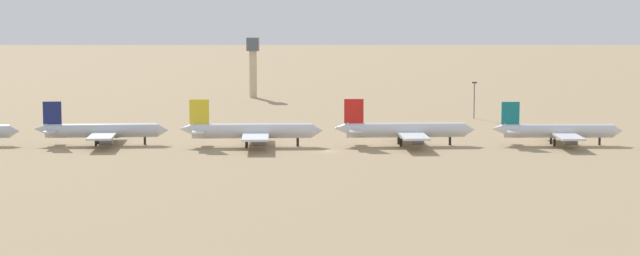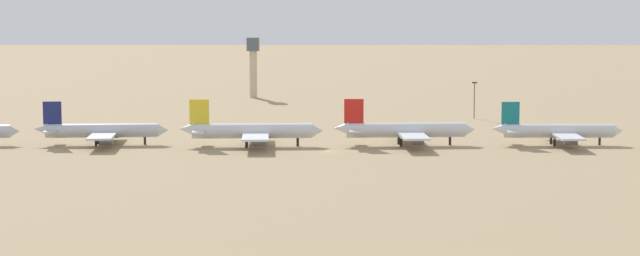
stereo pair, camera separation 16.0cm
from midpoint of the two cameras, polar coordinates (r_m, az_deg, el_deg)
name	(u,v)px [view 2 (the right image)]	position (r m, az deg, el deg)	size (l,w,h in m)	color
ground	(328,152)	(307.50, 0.42, -1.22)	(4000.00, 4000.00, 0.00)	#9E8460
parked_jet_navy_2	(101,131)	(326.82, -11.22, -0.14)	(38.83, 32.77, 12.82)	silver
parked_jet_yellow_3	(251,131)	(318.07, -3.58, -0.16)	(41.42, 34.85, 13.68)	silver
parked_jet_red_4	(404,130)	(320.49, 4.37, -0.11)	(41.25, 34.77, 13.62)	silver
parked_jet_teal_5	(557,131)	(327.54, 12.12, -0.15)	(38.21, 32.00, 12.65)	silver
control_tower	(253,61)	(473.91, -3.45, 3.45)	(5.20, 5.20, 25.67)	#C6B793
light_pole_mid	(474,97)	(394.71, 7.97, 1.60)	(1.80, 0.50, 13.01)	#59595E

